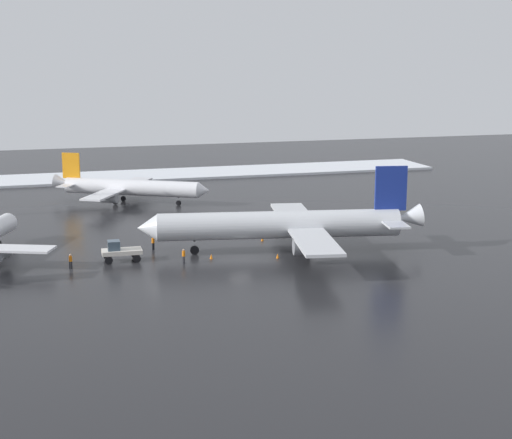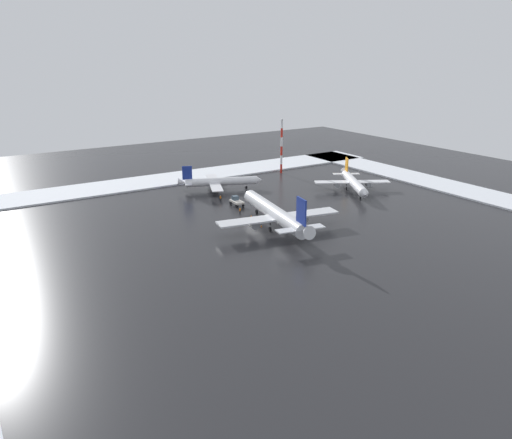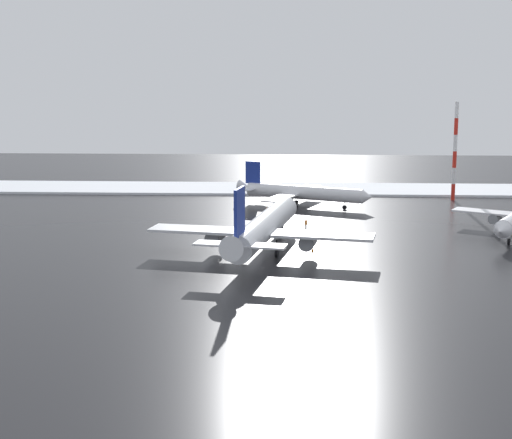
{
  "view_description": "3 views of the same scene",
  "coord_description": "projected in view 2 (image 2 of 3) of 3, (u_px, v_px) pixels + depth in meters",
  "views": [
    {
      "loc": [
        86.29,
        -23.24,
        23.62
      ],
      "look_at": [
        0.37,
        1.79,
        4.75
      ],
      "focal_mm": 55.0,
      "sensor_mm": 36.0,
      "label": 1
    },
    {
      "loc": [
        60.15,
        96.16,
        38.17
      ],
      "look_at": [
        3.37,
        6.15,
        2.82
      ],
      "focal_mm": 35.0,
      "sensor_mm": 36.0,
      "label": 2
    },
    {
      "loc": [
        -5.58,
        105.62,
        23.01
      ],
      "look_at": [
        -0.6,
        2.38,
        3.71
      ],
      "focal_mm": 55.0,
      "sensor_mm": 36.0,
      "label": 3
    }
  ],
  "objects": [
    {
      "name": "ground_crew_beside_wing",
      "position": [
        220.0,
        198.0,
        135.66
      ],
      "size": [
        0.36,
        0.36,
        1.71
      ],
      "rotation": [
        0.0,
        0.0,
        0.11
      ],
      "color": "black",
      "rests_on": "ground_plane"
    },
    {
      "name": "ground_plane",
      "position": [
        254.0,
        221.0,
        119.67
      ],
      "size": [
        240.0,
        240.0,
        0.0
      ],
      "primitive_type": "plane",
      "color": "#232326"
    },
    {
      "name": "traffic_cone_wingtip_side",
      "position": [
        261.0,
        226.0,
        115.72
      ],
      "size": [
        0.36,
        0.36,
        0.55
      ],
      "primitive_type": "cone",
      "color": "orange",
      "rests_on": "ground_plane"
    },
    {
      "name": "antenna_mast",
      "position": [
        282.0,
        146.0,
        165.69
      ],
      "size": [
        0.7,
        0.7,
        18.07
      ],
      "color": "red",
      "rests_on": "ground_plane"
    },
    {
      "name": "ground_crew_mid_apron",
      "position": [
        260.0,
        204.0,
        130.52
      ],
      "size": [
        0.36,
        0.36,
        1.71
      ],
      "rotation": [
        0.0,
        0.0,
        0.52
      ],
      "color": "black",
      "rests_on": "ground_plane"
    },
    {
      "name": "traffic_cone_mid_line",
      "position": [
        294.0,
        220.0,
        119.6
      ],
      "size": [
        0.36,
        0.36,
        0.55
      ],
      "primitive_type": "cone",
      "color": "orange",
      "rests_on": "ground_plane"
    },
    {
      "name": "traffic_cone_near_nose",
      "position": [
        251.0,
        216.0,
        122.81
      ],
      "size": [
        0.36,
        0.36,
        0.55
      ],
      "primitive_type": "cone",
      "color": "orange",
      "rests_on": "ground_plane"
    },
    {
      "name": "snow_bank_far",
      "position": [
        172.0,
        179.0,
        159.74
      ],
      "size": [
        152.0,
        16.0,
        0.45
      ],
      "primitive_type": "cube",
      "color": "white",
      "rests_on": "ground_plane"
    },
    {
      "name": "ground_crew_near_tug",
      "position": [
        240.0,
        210.0,
        124.84
      ],
      "size": [
        0.36,
        0.36,
        1.71
      ],
      "rotation": [
        0.0,
        0.0,
        4.95
      ],
      "color": "black",
      "rests_on": "ground_plane"
    },
    {
      "name": "airplane_foreground_jet",
      "position": [
        219.0,
        182.0,
        146.86
      ],
      "size": [
        24.18,
        20.47,
        7.5
      ],
      "rotation": [
        0.0,
        0.0,
        2.76
      ],
      "color": "white",
      "rests_on": "ground_plane"
    },
    {
      "name": "airplane_far_rear",
      "position": [
        354.0,
        182.0,
        145.32
      ],
      "size": [
        20.82,
        24.37,
        7.95
      ],
      "rotation": [
        0.0,
        0.0,
        1.06
      ],
      "color": "white",
      "rests_on": "ground_plane"
    },
    {
      "name": "airplane_parked_starboard",
      "position": [
        275.0,
        213.0,
        114.49
      ],
      "size": [
        29.13,
        34.87,
        10.39
      ],
      "rotation": [
        0.0,
        0.0,
        4.54
      ],
      "color": "silver",
      "rests_on": "ground_plane"
    },
    {
      "name": "pushback_tug",
      "position": [
        236.0,
        201.0,
        131.85
      ],
      "size": [
        2.42,
        4.66,
        2.5
      ],
      "rotation": [
        0.0,
        0.0,
        4.68
      ],
      "color": "silver",
      "rests_on": "ground_plane"
    },
    {
      "name": "snow_bank_left",
      "position": [
        438.0,
        184.0,
        153.52
      ],
      "size": [
        14.0,
        116.0,
        0.45
      ],
      "primitive_type": "cube",
      "color": "white",
      "rests_on": "ground_plane"
    }
  ]
}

